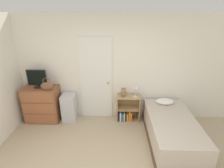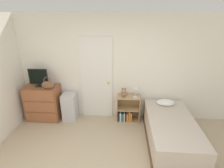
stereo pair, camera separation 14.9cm
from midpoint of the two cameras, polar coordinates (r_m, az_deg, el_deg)
The scene contains 10 objects.
wall_back at distance 4.24m, azimuth 0.63°, elevation 4.90°, with size 10.00×0.06×2.55m.
door_closed at distance 4.30m, azimuth -4.10°, elevation 1.58°, with size 0.79×0.09×2.05m.
dresser at distance 4.70m, azimuth -20.60°, elevation -5.75°, with size 0.83×0.46×0.89m.
tv at distance 4.49m, azimuth -22.08°, elevation 2.02°, with size 0.46×0.16×0.43m.
handbag at distance 4.27m, azimuth -19.30°, elevation -0.29°, with size 0.29×0.10×0.30m.
storage_bin at distance 4.55m, azimuth -12.65°, elevation -7.14°, with size 0.33×0.39×0.69m.
bookshelf at distance 4.46m, azimuth 5.82°, elevation -8.84°, with size 0.56×0.31×0.65m.
teddy_bear at distance 4.22m, azimuth 4.84°, elevation -2.88°, with size 0.15×0.15×0.23m.
desk_lamp at distance 4.16m, azimuth 8.98°, elevation -2.04°, with size 0.13×0.12×0.27m.
bed at distance 3.95m, azimuth 19.59°, elevation -14.14°, with size 0.95×1.86×0.64m.
Camera 2 is at (0.31, -1.73, 2.49)m, focal length 28.00 mm.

